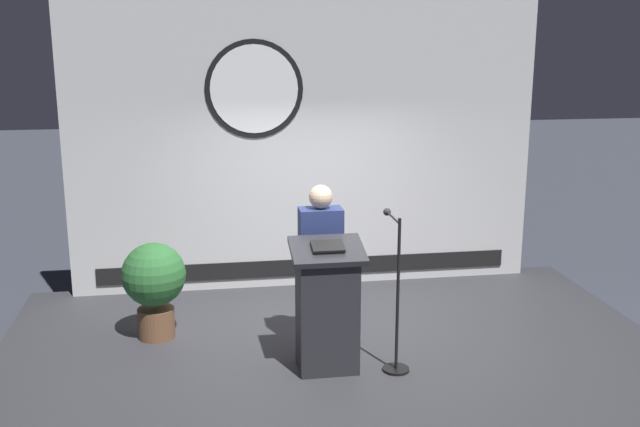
% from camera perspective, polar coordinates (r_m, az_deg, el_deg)
% --- Properties ---
extents(ground_plane, '(40.00, 40.00, 0.00)m').
position_cam_1_polar(ground_plane, '(7.51, 1.02, -12.00)').
color(ground_plane, '#383D47').
extents(stage_platform, '(6.40, 4.00, 0.30)m').
position_cam_1_polar(stage_platform, '(7.44, 1.03, -10.96)').
color(stage_platform, '#333338').
rests_on(stage_platform, ground).
extents(banner_display, '(5.41, 0.12, 3.42)m').
position_cam_1_polar(banner_display, '(8.68, -1.16, 5.43)').
color(banner_display, silver).
rests_on(banner_display, stage_platform).
extents(podium, '(0.64, 0.50, 1.18)m').
position_cam_1_polar(podium, '(6.68, 0.55, -7.15)').
color(podium, '#26262B').
rests_on(podium, stage_platform).
extents(speaker_person, '(0.40, 0.26, 1.59)m').
position_cam_1_polar(speaker_person, '(7.06, 0.05, -4.02)').
color(speaker_person, black).
rests_on(speaker_person, stage_platform).
extents(microphone_stand, '(0.24, 0.59, 1.41)m').
position_cam_1_polar(microphone_stand, '(6.75, 5.74, -7.72)').
color(microphone_stand, black).
rests_on(microphone_stand, stage_platform).
extents(potted_plant, '(0.62, 0.62, 0.96)m').
position_cam_1_polar(potted_plant, '(7.52, -12.47, -5.05)').
color(potted_plant, brown).
rests_on(potted_plant, stage_platform).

